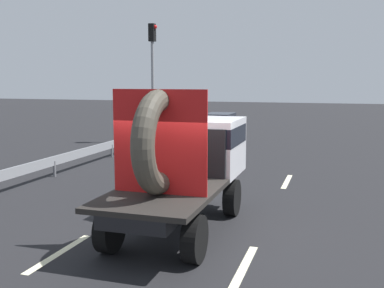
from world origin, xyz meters
TOP-DOWN VIEW (x-y plane):
  - ground_plane at (0.00, 0.00)m, footprint 120.00×120.00m
  - flatbed_truck at (-0.11, 1.00)m, footprint 2.02×4.93m
  - distant_sedan at (-3.60, 17.93)m, footprint 1.72×4.01m
  - traffic_light at (-6.19, 13.75)m, footprint 0.42×0.36m
  - guardrail at (-6.03, 2.38)m, footprint 0.10×16.82m
  - lane_dash_left_near at (-1.85, -1.54)m, footprint 0.16×2.06m
  - lane_dash_left_far at (-1.85, 6.81)m, footprint 0.16×2.12m
  - lane_dash_right_near at (1.63, -1.39)m, footprint 0.16×2.57m
  - lane_dash_right_far at (1.63, 6.10)m, footprint 0.16×2.11m

SIDE VIEW (x-z plane):
  - ground_plane at x=0.00m, z-range 0.00..0.00m
  - lane_dash_left_near at x=-1.85m, z-range 0.00..0.01m
  - lane_dash_left_far at x=-1.85m, z-range 0.00..0.01m
  - lane_dash_right_near at x=1.63m, z-range 0.00..0.01m
  - lane_dash_right_far at x=1.63m, z-range 0.00..0.01m
  - guardrail at x=-6.03m, z-range 0.18..0.89m
  - distant_sedan at x=-3.60m, z-range 0.05..1.36m
  - flatbed_truck at x=-0.11m, z-range -0.01..3.10m
  - traffic_light at x=-6.19m, z-range 0.91..7.08m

